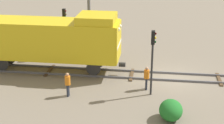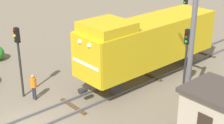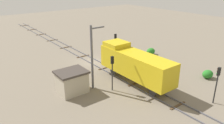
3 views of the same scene
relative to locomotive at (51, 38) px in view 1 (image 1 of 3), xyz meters
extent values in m
plane|color=#756B5B|center=(0.00, -9.70, -2.77)|extent=(119.68, 119.68, 0.00)
cube|color=#595960|center=(-0.72, -9.70, -2.69)|extent=(0.10, 79.79, 0.16)
cube|color=#595960|center=(0.72, -9.70, -2.69)|extent=(0.10, 79.79, 0.16)
cube|color=#4C3823|center=(0.00, -13.02, -2.73)|extent=(2.40, 0.24, 0.09)
cube|color=#4C3823|center=(0.00, -6.37, -2.73)|extent=(2.40, 0.24, 0.09)
cube|color=#4C3823|center=(0.00, 0.28, -2.73)|extent=(2.40, 0.24, 0.09)
cube|color=gold|center=(0.00, 0.24, -0.06)|extent=(2.90, 11.00, 2.90)
cube|color=gold|center=(0.00, -3.66, 1.69)|extent=(2.75, 2.80, 0.60)
cube|color=gold|center=(0.00, -5.31, -0.06)|extent=(2.84, 0.10, 2.84)
cube|color=white|center=(0.00, -5.35, -0.26)|extent=(2.46, 0.06, 0.20)
sphere|color=white|center=(-0.45, -5.36, 1.04)|extent=(0.28, 0.28, 0.28)
sphere|color=white|center=(0.45, -5.36, 1.04)|extent=(0.28, 0.28, 0.28)
cylinder|color=#262628|center=(0.00, -5.61, -1.91)|extent=(0.36, 0.50, 0.36)
cylinder|color=#262628|center=(-0.72, -3.46, -2.06)|extent=(0.18, 1.10, 1.10)
cylinder|color=#262628|center=(0.72, -3.46, -2.06)|extent=(0.18, 1.10, 1.10)
cylinder|color=#262628|center=(-0.72, 3.94, -2.06)|extent=(0.18, 1.10, 1.10)
cylinder|color=#262628|center=(0.72, 3.94, -2.06)|extent=(0.18, 1.10, 1.10)
cylinder|color=#262628|center=(-3.20, -7.94, -0.50)|extent=(0.14, 0.14, 4.54)
cube|color=black|center=(-3.20, -7.94, 1.32)|extent=(0.32, 0.24, 0.90)
sphere|color=#390606|center=(-3.20, -8.08, 1.59)|extent=(0.16, 0.16, 0.16)
sphere|color=yellow|center=(-3.20, -8.08, 1.31)|extent=(0.16, 0.16, 0.16)
sphere|color=black|center=(-3.20, -8.08, 1.03)|extent=(0.16, 0.16, 0.16)
cylinder|color=#262628|center=(3.40, -0.19, -0.58)|extent=(0.14, 0.14, 4.38)
cube|color=black|center=(3.40, -0.19, 1.16)|extent=(0.32, 0.24, 0.90)
sphere|color=#390606|center=(3.40, -0.33, 1.43)|extent=(0.16, 0.16, 0.16)
sphere|color=#3C3306|center=(3.40, -0.33, 1.15)|extent=(0.16, 0.16, 0.16)
sphere|color=green|center=(3.40, -0.33, 0.87)|extent=(0.16, 0.16, 0.16)
cylinder|color=#262B38|center=(-2.50, -7.60, -2.35)|extent=(0.15, 0.15, 0.85)
cylinder|color=#262B38|center=(-2.30, -7.60, -2.35)|extent=(0.15, 0.15, 0.85)
cylinder|color=orange|center=(-2.40, -7.60, -1.61)|extent=(0.38, 0.38, 0.62)
sphere|color=tan|center=(-2.40, -7.60, -1.19)|extent=(0.23, 0.23, 0.23)
cylinder|color=#262B38|center=(-4.30, -2.37, -2.35)|extent=(0.15, 0.15, 0.85)
cylinder|color=#262B38|center=(-4.10, -2.37, -2.35)|extent=(0.15, 0.15, 0.85)
cylinder|color=orange|center=(-4.20, -2.37, -1.61)|extent=(0.38, 0.38, 0.62)
sphere|color=tan|center=(-4.20, -2.37, -1.19)|extent=(0.23, 0.23, 0.23)
cylinder|color=#595960|center=(5.00, -2.05, 1.19)|extent=(0.28, 0.28, 7.92)
cube|color=#B2A893|center=(7.50, -2.70, -1.52)|extent=(3.20, 2.60, 2.50)
cube|color=#3F3833|center=(7.50, -2.70, -0.15)|extent=(3.50, 2.90, 0.24)
cube|color=#2D2319|center=(7.50, -4.02, -1.82)|extent=(0.80, 0.06, 1.90)
ellipsoid|color=#1F6B26|center=(-6.43, -9.21, -2.16)|extent=(1.70, 1.39, 1.24)
camera|label=1|loc=(-24.69, -8.20, 7.66)|focal=55.00mm
camera|label=2|loc=(14.99, -16.56, 7.62)|focal=55.00mm
camera|label=3|loc=(17.87, 18.62, 10.06)|focal=35.00mm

